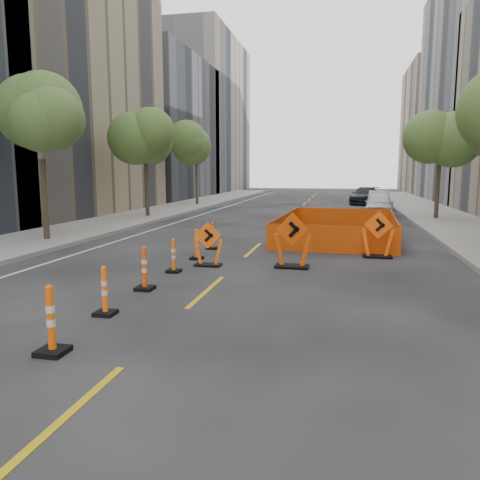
% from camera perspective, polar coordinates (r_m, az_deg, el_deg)
% --- Properties ---
extents(ground_plane, '(140.00, 140.00, 0.00)m').
position_cam_1_polar(ground_plane, '(7.69, -12.64, -13.52)').
color(ground_plane, black).
extents(sidewalk_left, '(4.00, 90.00, 0.15)m').
position_cam_1_polar(sidewalk_left, '(22.22, -20.81, 0.74)').
color(sidewalk_left, gray).
rests_on(sidewalk_left, ground).
extents(bld_left_c, '(12.00, 18.00, 26.00)m').
position_cam_1_polar(bld_left_c, '(35.33, -25.49, 24.39)').
color(bld_left_c, tan).
rests_on(bld_left_c, ground).
extents(bld_left_d, '(12.00, 16.00, 14.00)m').
position_cam_1_polar(bld_left_d, '(50.04, -11.78, 13.06)').
color(bld_left_d, '#4C4C51').
rests_on(bld_left_d, ground).
extents(bld_left_e, '(12.00, 20.00, 20.00)m').
position_cam_1_polar(bld_left_e, '(65.61, -5.86, 14.69)').
color(bld_left_e, gray).
rests_on(bld_left_e, ground).
extents(bld_right_e, '(12.00, 14.00, 16.00)m').
position_cam_1_polar(bld_right_e, '(66.72, 24.82, 12.14)').
color(bld_right_e, tan).
rests_on(bld_right_e, ground).
extents(tree_l_b, '(2.80, 2.80, 5.95)m').
position_cam_1_polar(tree_l_b, '(20.12, -23.18, 12.58)').
color(tree_l_b, '#382B1E').
rests_on(tree_l_b, ground).
extents(tree_l_c, '(2.80, 2.80, 5.95)m').
position_cam_1_polar(tree_l_c, '(28.88, -11.45, 11.63)').
color(tree_l_c, '#382B1E').
rests_on(tree_l_c, ground).
extents(tree_l_d, '(2.80, 2.80, 5.95)m').
position_cam_1_polar(tree_l_d, '(38.25, -5.34, 10.95)').
color(tree_l_d, '#382B1E').
rests_on(tree_l_d, ground).
extents(tree_r_c, '(2.80, 2.80, 5.95)m').
position_cam_1_polar(tree_r_c, '(28.99, 23.25, 11.11)').
color(tree_r_c, '#382B1E').
rests_on(tree_r_c, ground).
extents(channelizer_2, '(0.44, 0.44, 1.12)m').
position_cam_1_polar(channelizer_2, '(7.93, -22.07, -8.98)').
color(channelizer_2, '#EA5309').
rests_on(channelizer_2, ground).
extents(channelizer_3, '(0.39, 0.39, 1.00)m').
position_cam_1_polar(channelizer_3, '(9.68, -16.19, -5.94)').
color(channelizer_3, '#FF600A').
rests_on(channelizer_3, ground).
extents(channelizer_4, '(0.42, 0.42, 1.06)m').
position_cam_1_polar(channelizer_4, '(11.45, -11.59, -3.40)').
color(channelizer_4, '#E94409').
rests_on(channelizer_4, ground).
extents(channelizer_5, '(0.38, 0.38, 0.96)m').
position_cam_1_polar(channelizer_5, '(13.30, -8.12, -1.90)').
color(channelizer_5, '#ED5E0A').
rests_on(channelizer_5, ground).
extents(channelizer_6, '(0.40, 0.40, 1.00)m').
position_cam_1_polar(channelizer_6, '(15.15, -5.32, -0.49)').
color(channelizer_6, '#FF5F0A').
rests_on(channelizer_6, ground).
extents(channelizer_7, '(0.39, 0.39, 1.00)m').
position_cam_1_polar(channelizer_7, '(17.07, -3.39, 0.54)').
color(channelizer_7, '#D64009').
rests_on(channelizer_7, ground).
extents(chevron_sign_left, '(1.00, 0.74, 1.34)m').
position_cam_1_polar(chevron_sign_left, '(14.04, -3.93, -0.49)').
color(chevron_sign_left, '#FE590A').
rests_on(chevron_sign_left, ground).
extents(chevron_sign_center, '(1.27, 1.06, 1.65)m').
position_cam_1_polar(chevron_sign_center, '(13.82, 6.39, -0.02)').
color(chevron_sign_center, '#D94609').
rests_on(chevron_sign_center, ground).
extents(chevron_sign_right, '(1.18, 0.90, 1.56)m').
position_cam_1_polar(chevron_sign_right, '(16.00, 16.48, 0.67)').
color(chevron_sign_right, '#FF510A').
rests_on(chevron_sign_right, ground).
extents(safety_fence, '(4.94, 7.96, 0.97)m').
position_cam_1_polar(safety_fence, '(20.34, 11.87, 1.61)').
color(safety_fence, '#DE440B').
rests_on(safety_fence, ground).
extents(parked_car_near, '(2.04, 4.41, 1.46)m').
position_cam_1_polar(parked_car_near, '(30.54, 16.64, 4.14)').
color(parked_car_near, silver).
rests_on(parked_car_near, ground).
extents(parked_car_mid, '(1.84, 4.23, 1.35)m').
position_cam_1_polar(parked_car_mid, '(36.36, 16.55, 4.70)').
color(parked_car_mid, '#A8A8AD').
rests_on(parked_car_mid, ground).
extents(parked_car_far, '(2.93, 5.26, 1.44)m').
position_cam_1_polar(parked_car_far, '(41.43, 15.01, 5.24)').
color(parked_car_far, black).
rests_on(parked_car_far, ground).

